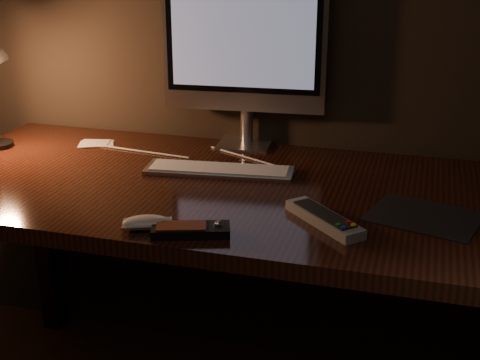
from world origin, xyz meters
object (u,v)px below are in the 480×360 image
(keyboard, at_px, (219,170))
(tv_remote, at_px, (324,218))
(desk, at_px, (230,220))
(mouse, at_px, (147,224))
(media_remote, at_px, (191,230))
(monitor, at_px, (244,47))

(keyboard, bearing_deg, tv_remote, -44.86)
(desk, relative_size, mouse, 15.16)
(keyboard, height_order, mouse, mouse)
(mouse, distance_m, media_remote, 0.10)
(keyboard, distance_m, media_remote, 0.39)
(desk, bearing_deg, keyboard, 161.12)
(media_remote, bearing_deg, mouse, 159.78)
(mouse, bearing_deg, tv_remote, 0.18)
(mouse, bearing_deg, desk, 59.37)
(media_remote, xyz_separation_m, tv_remote, (0.26, 0.13, 0.00))
(tv_remote, bearing_deg, mouse, -116.17)
(mouse, relative_size, tv_remote, 0.53)
(desk, bearing_deg, monitor, 97.31)
(mouse, relative_size, media_remote, 0.60)
(mouse, distance_m, tv_remote, 0.39)
(desk, relative_size, tv_remote, 8.05)
(keyboard, bearing_deg, media_remote, -87.79)
(desk, xyz_separation_m, mouse, (-0.07, -0.37, 0.14))
(tv_remote, bearing_deg, keyboard, -173.97)
(media_remote, relative_size, tv_remote, 0.89)
(monitor, distance_m, tv_remote, 0.66)
(desk, distance_m, monitor, 0.50)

